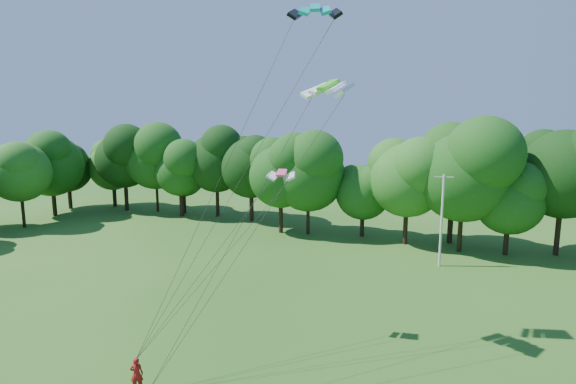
% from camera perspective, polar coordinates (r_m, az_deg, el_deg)
% --- Properties ---
extents(utility_pole, '(1.65, 0.33, 8.29)m').
position_cam_1_polar(utility_pole, '(42.01, 18.92, -3.35)').
color(utility_pole, silver).
rests_on(utility_pole, ground).
extents(kite_flyer_left, '(0.75, 0.67, 1.72)m').
position_cam_1_polar(kite_flyer_left, '(24.57, -18.67, -21.06)').
color(kite_flyer_left, '#A21415').
rests_on(kite_flyer_left, ground).
extents(kite_teal, '(3.07, 2.03, 0.71)m').
position_cam_1_polar(kite_teal, '(27.05, 3.46, 22.33)').
color(kite_teal, '#05A3A1').
rests_on(kite_teal, ground).
extents(kite_green, '(3.20, 2.40, 0.69)m').
position_cam_1_polar(kite_green, '(25.05, 5.13, 13.39)').
color(kite_green, '#3FDB20').
rests_on(kite_green, ground).
extents(kite_pink, '(1.74, 1.06, 0.38)m').
position_cam_1_polar(kite_pink, '(26.00, -0.82, 2.45)').
color(kite_pink, '#FF4685').
rests_on(kite_pink, ground).
extents(tree_back_west, '(6.84, 6.84, 9.95)m').
position_cam_1_polar(tree_back_west, '(63.72, -13.21, 2.85)').
color(tree_back_west, black).
rests_on(tree_back_west, ground).
extents(tree_back_center, '(7.61, 7.61, 11.07)m').
position_cam_1_polar(tree_back_center, '(49.85, 20.22, 1.60)').
color(tree_back_center, '#2E2312').
rests_on(tree_back_center, ground).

